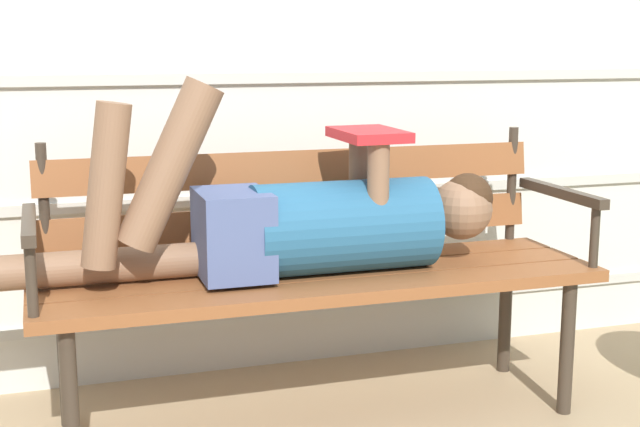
{
  "coord_description": "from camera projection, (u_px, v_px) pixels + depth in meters",
  "views": [
    {
      "loc": [
        -0.78,
        -2.29,
        1.14
      ],
      "look_at": [
        0.0,
        0.15,
        0.64
      ],
      "focal_mm": 49.84,
      "sensor_mm": 36.0,
      "label": 1
    }
  ],
  "objects": [
    {
      "name": "house_siding",
      "position": [
        273.0,
        16.0,
        2.99
      ],
      "size": [
        5.43,
        0.08,
        2.45
      ],
      "color": "beige",
      "rests_on": "ground"
    },
    {
      "name": "park_bench",
      "position": [
        313.0,
        256.0,
        2.7
      ],
      "size": [
        1.68,
        0.51,
        0.85
      ],
      "color": "brown",
      "rests_on": "ground"
    },
    {
      "name": "reclining_person",
      "position": [
        295.0,
        221.0,
        2.59
      ],
      "size": [
        1.77,
        0.27,
        0.59
      ],
      "color": "#23567A"
    }
  ]
}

